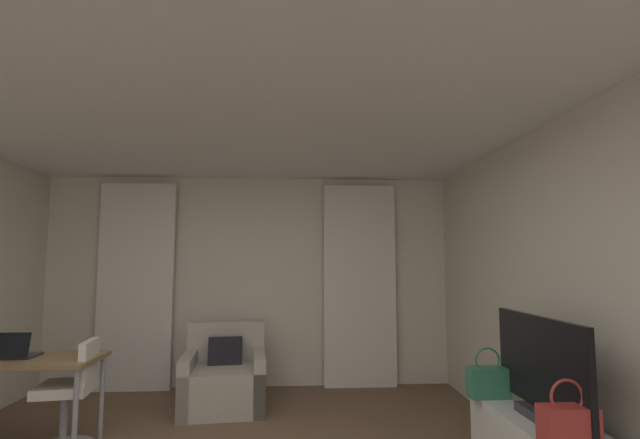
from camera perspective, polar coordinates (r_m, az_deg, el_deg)
The scene contains 12 objects.
wall_window at distance 5.71m, azimuth -8.96°, elevation -7.73°, with size 5.12×0.06×2.60m.
wall_right at distance 3.31m, azimuth 33.74°, elevation -8.60°, with size 0.06×6.12×2.60m.
ceiling at distance 2.92m, azimuth -14.65°, elevation 16.77°, with size 5.12×6.12×0.06m, color white.
curtain_left_panel at distance 5.88m, azimuth -22.67°, elevation -7.80°, with size 0.90×0.06×2.50m.
curtain_right_panel at distance 5.62m, azimuth 5.15°, elevation -8.33°, with size 0.90×0.06×2.50m.
armchair at distance 5.07m, azimuth -12.25°, elevation -19.55°, with size 0.92×0.89×0.86m.
desk at distance 4.59m, azimuth -34.69°, elevation -15.29°, with size 1.33×0.57×0.74m.
desk_chair at distance 4.42m, azimuth -29.54°, elevation -19.74°, with size 0.48×0.48×0.88m.
laptop at distance 4.55m, azimuth -34.76°, elevation -13.92°, with size 0.32×0.25×0.22m.
tv_flatscreen at distance 3.38m, azimuth 26.55°, elevation -16.93°, with size 0.20×1.05×0.66m.
handbag_primary at distance 3.76m, azimuth 20.87°, elevation -18.87°, with size 0.30×0.14×0.37m.
handbag_secondary at distance 3.01m, azimuth 29.39°, elevation -22.08°, with size 0.30×0.14×0.37m.
Camera 1 is at (0.56, -2.65, 1.53)m, focal length 24.81 mm.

